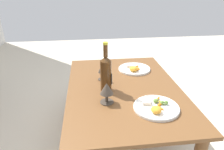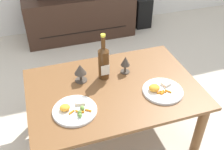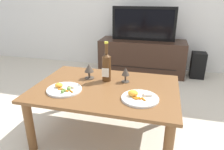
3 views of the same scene
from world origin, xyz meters
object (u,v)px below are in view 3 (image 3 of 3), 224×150
at_px(floor_speaker, 198,65).
at_px(wine_bottle, 107,66).
at_px(dining_table, 106,95).
at_px(goblet_left, 89,69).
at_px(dinner_plate_right, 139,97).
at_px(dinner_plate_left, 64,89).
at_px(tv_stand, 142,57).
at_px(tv_screen, 143,24).
at_px(goblet_right, 126,72).

bearing_deg(floor_speaker, wine_bottle, -121.46).
xyz_separation_m(dining_table, wine_bottle, (-0.03, 0.14, 0.22)).
xyz_separation_m(goblet_left, dinner_plate_right, (0.51, -0.30, -0.08)).
bearing_deg(dinner_plate_left, wine_bottle, 45.50).
xyz_separation_m(tv_stand, goblet_left, (-0.32, -1.56, 0.30)).
xyz_separation_m(tv_stand, dinner_plate_left, (-0.43, -1.86, 0.22)).
height_order(dining_table, wine_bottle, wine_bottle).
bearing_deg(dining_table, goblet_left, 143.73).
xyz_separation_m(tv_stand, dinner_plate_right, (0.19, -1.86, 0.22)).
height_order(tv_screen, floor_speaker, tv_screen).
bearing_deg(goblet_right, dinner_plate_right, -61.08).
height_order(dinner_plate_left, dinner_plate_right, dinner_plate_right).
bearing_deg(dinner_plate_left, tv_screen, 77.04).
bearing_deg(floor_speaker, tv_screen, -178.37).
height_order(tv_stand, goblet_left, goblet_left).
xyz_separation_m(dining_table, floor_speaker, (0.98, 1.71, -0.21)).
relative_size(tv_stand, dinner_plate_right, 4.74).
height_order(goblet_right, dinner_plate_left, goblet_right).
relative_size(tv_screen, floor_speaker, 2.46).
bearing_deg(goblet_left, floor_speaker, 52.93).
bearing_deg(goblet_left, tv_screen, 78.49).
relative_size(wine_bottle, dinner_plate_left, 1.25).
bearing_deg(dinner_plate_left, goblet_right, 33.33).
xyz_separation_m(wine_bottle, goblet_left, (-0.17, 0.01, -0.05)).
height_order(dining_table, dinner_plate_left, dinner_plate_left).
height_order(dining_table, tv_stand, tv_stand).
distance_m(tv_screen, goblet_left, 1.61).
relative_size(dining_table, goblet_left, 8.58).
relative_size(tv_stand, goblet_left, 9.56).
height_order(goblet_left, dinner_plate_right, goblet_left).
relative_size(floor_speaker, goblet_right, 2.87).
distance_m(goblet_left, dinner_plate_left, 0.33).
bearing_deg(dining_table, tv_stand, 86.11).
bearing_deg(tv_screen, goblet_right, -89.08).
distance_m(dining_table, tv_stand, 1.72).
bearing_deg(floor_speaker, dining_table, -118.60).
height_order(tv_stand, dinner_plate_left, tv_stand).
distance_m(dining_table, goblet_left, 0.30).
height_order(wine_bottle, dinner_plate_right, wine_bottle).
height_order(floor_speaker, dinner_plate_right, dinner_plate_right).
bearing_deg(tv_stand, goblet_left, -101.49).
height_order(tv_screen, dinner_plate_left, tv_screen).
height_order(tv_stand, dinner_plate_right, tv_stand).
relative_size(dining_table, tv_screen, 1.24).
height_order(goblet_right, dinner_plate_right, goblet_right).
xyz_separation_m(floor_speaker, goblet_right, (-0.84, -1.57, 0.37)).
bearing_deg(dinner_plate_right, dinner_plate_left, -179.77).
bearing_deg(dining_table, floor_speaker, 60.19).
height_order(wine_bottle, dinner_plate_left, wine_bottle).
bearing_deg(floor_speaker, dinner_plate_left, -123.54).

